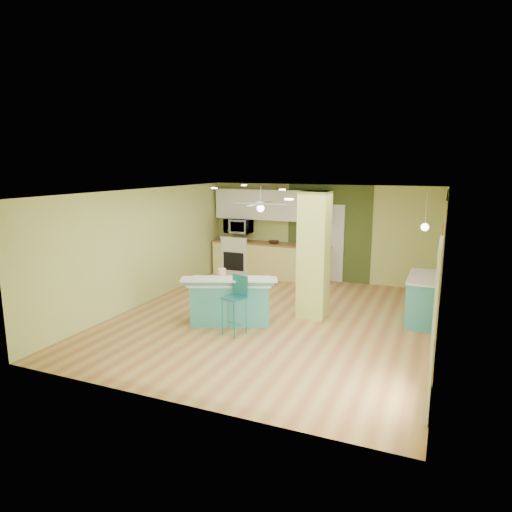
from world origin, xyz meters
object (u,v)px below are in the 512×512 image
(peninsula, at_px, (231,300))
(bar_stool, at_px, (237,295))
(side_counter, at_px, (423,299))
(fruit_bowl, at_px, (274,242))
(canister, at_px, (222,273))

(peninsula, relative_size, bar_stool, 1.77)
(side_counter, bearing_deg, bar_stool, -146.41)
(peninsula, relative_size, fruit_bowl, 6.59)
(side_counter, bearing_deg, peninsula, -156.39)
(side_counter, relative_size, fruit_bowl, 4.84)
(bar_stool, bearing_deg, peninsula, 143.86)
(side_counter, bearing_deg, fruit_bowl, 151.67)
(side_counter, distance_m, fruit_bowl, 4.46)
(bar_stool, xyz_separation_m, fruit_bowl, (-0.86, 4.12, 0.26))
(bar_stool, distance_m, canister, 0.93)
(bar_stool, xyz_separation_m, side_counter, (3.04, 2.02, -0.27))
(side_counter, height_order, canister, canister)
(peninsula, bearing_deg, canister, 130.25)
(bar_stool, relative_size, canister, 5.82)
(peninsula, height_order, fruit_bowl, fruit_bowl)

